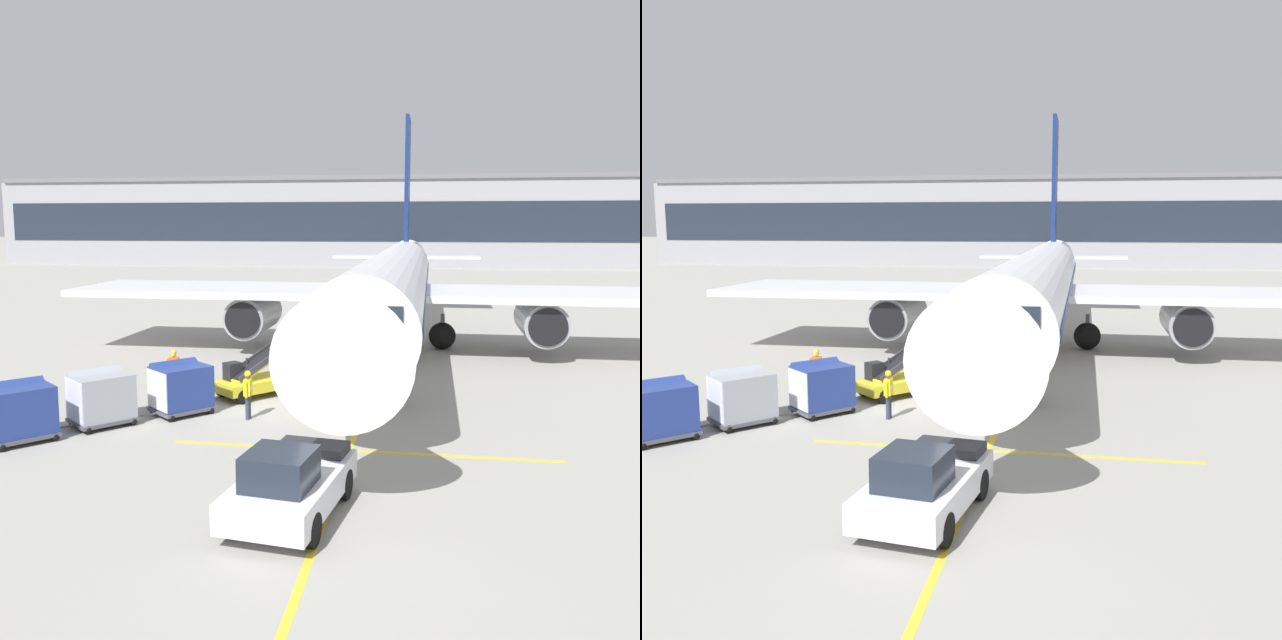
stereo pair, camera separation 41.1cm
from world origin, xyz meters
The scene contains 14 objects.
ground_plane centered at (0.00, 0.00, 0.00)m, with size 600.00×600.00×0.00m, color #9E9B93.
parked_airplane centered at (4.26, 12.86, 3.65)m, with size 34.85×44.42×15.00m.
belt_loader centered at (-0.45, 2.30, 0.88)m, with size 4.37×4.82×3.11m.
baggage_cart_lead centered at (-2.70, -0.98, 1.00)m, with size 2.52×2.59×1.91m.
baggage_cart_second centered at (-4.87, -2.80, 1.00)m, with size 2.52×2.59×1.91m.
baggage_cart_third centered at (-6.61, -4.84, 1.00)m, with size 2.52×2.59×1.91m.
pushback_tug centered at (3.06, -9.12, 0.83)m, with size 2.69×4.65×1.83m.
ground_crew_by_loader centered at (-4.15, 2.19, 1.00)m, with size 0.55×0.33×1.74m.
ground_crew_by_carts centered at (-0.09, -1.25, 1.00)m, with size 0.25×0.57×1.74m.
ground_crew_marshaller centered at (-3.07, 0.09, 1.00)m, with size 0.31×0.56×1.74m.
safety_cone_engine_keepout centered at (-0.46, 9.59, 0.34)m, with size 0.62×0.62×0.70m.
apron_guidance_line_lead_in centered at (3.87, 12.01, 0.00)m, with size 0.20×110.00×0.01m.
apron_guidance_line_stop_bar centered at (4.26, -4.14, 0.00)m, with size 12.00×0.20×0.01m.
terminal_building centered at (-1.42, 91.30, 7.13)m, with size 129.19×14.78×14.36m.
Camera 2 is at (6.62, -24.23, 6.90)m, focal length 38.62 mm.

